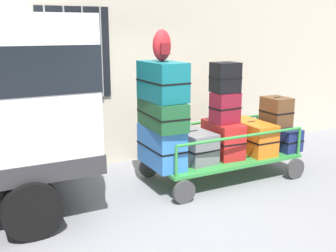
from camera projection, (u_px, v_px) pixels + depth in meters
ground_plane at (183, 203)px, 5.73m from camera, size 40.00×40.00×0.00m
building_wall at (121, 23)px, 7.08m from camera, size 12.00×0.38×5.00m
luggage_cart at (222, 159)px, 6.61m from camera, size 2.43×1.24×0.39m
cart_railing at (223, 132)px, 6.50m from camera, size 2.32×1.10×0.47m
suitcase_left_bottom at (161, 146)px, 6.04m from camera, size 0.43×0.89×0.60m
suitcase_left_middle at (162, 114)px, 5.90m from camera, size 0.49×0.97×0.41m
suitcase_left_top at (163, 81)px, 5.77m from camera, size 0.49×0.82×0.56m
suitcase_midleft_bottom at (193, 145)px, 6.31m from camera, size 0.52×0.84×0.47m
suitcase_center_bottom at (223, 139)px, 6.53m from camera, size 0.46×0.81×0.56m
suitcase_center_middle at (225, 108)px, 6.37m from camera, size 0.44×0.35×0.48m
suitcase_center_top at (225, 77)px, 6.28m from camera, size 0.41×0.36×0.47m
suitcase_midright_bottom at (251, 136)px, 6.76m from camera, size 0.43×0.94×0.52m
suitcase_right_bottom at (274, 136)px, 7.05m from camera, size 0.45×1.00×0.38m
suitcase_right_middle at (276, 111)px, 6.94m from camera, size 0.39×0.48×0.50m
backpack at (162, 45)px, 5.64m from camera, size 0.27×0.22×0.44m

